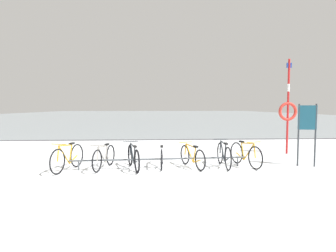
{
  "coord_description": "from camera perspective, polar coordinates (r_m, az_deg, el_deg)",
  "views": [
    {
      "loc": [
        -0.69,
        -5.9,
        1.86
      ],
      "look_at": [
        -0.14,
        4.17,
        1.17
      ],
      "focal_mm": 30.37,
      "sensor_mm": 36.0,
      "label": 1
    }
  ],
  "objects": [
    {
      "name": "bicycle_5",
      "position": [
        8.97,
        11.14,
        -5.7
      ],
      "size": [
        0.46,
        1.69,
        0.83
      ],
      "color": "black",
      "rests_on": "ground"
    },
    {
      "name": "ground",
      "position": [
        59.84,
        -2.49,
        2.07
      ],
      "size": [
        80.0,
        132.0,
        0.08
      ],
      "color": "silver"
    },
    {
      "name": "bicycle_1",
      "position": [
        8.76,
        -12.7,
        -6.11
      ],
      "size": [
        0.54,
        1.64,
        0.77
      ],
      "color": "black",
      "rests_on": "ground"
    },
    {
      "name": "bicycle_3",
      "position": [
        8.78,
        -1.22,
        -6.07
      ],
      "size": [
        0.46,
        1.58,
        0.74
      ],
      "color": "black",
      "rests_on": "ground"
    },
    {
      "name": "rescue_post",
      "position": [
        12.13,
        22.93,
        3.16
      ],
      "size": [
        0.74,
        0.11,
        3.72
      ],
      "color": "red",
      "rests_on": "ground"
    },
    {
      "name": "bicycle_2",
      "position": [
        8.56,
        -6.97,
        -6.26
      ],
      "size": [
        0.58,
        1.7,
        0.78
      ],
      "color": "black",
      "rests_on": "ground"
    },
    {
      "name": "info_sign",
      "position": [
        9.78,
        26.16,
        0.35
      ],
      "size": [
        0.55,
        0.16,
        1.95
      ],
      "color": "#33383D",
      "rests_on": "ground"
    },
    {
      "name": "bicycle_6",
      "position": [
        9.21,
        15.29,
        -5.53
      ],
      "size": [
        0.6,
        1.64,
        0.82
      ],
      "color": "black",
      "rests_on": "ground"
    },
    {
      "name": "bike_rack",
      "position": [
        8.64,
        -1.46,
        -6.68
      ],
      "size": [
        5.36,
        0.4,
        0.31
      ],
      "color": "#4C5156",
      "rests_on": "ground"
    },
    {
      "name": "bicycle_0",
      "position": [
        8.8,
        -19.49,
        -6.0
      ],
      "size": [
        0.6,
        1.65,
        0.84
      ],
      "color": "black",
      "rests_on": "ground"
    },
    {
      "name": "bicycle_4",
      "position": [
        8.77,
        4.85,
        -6.12
      ],
      "size": [
        0.65,
        1.58,
        0.74
      ],
      "color": "black",
      "rests_on": "ground"
    }
  ]
}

